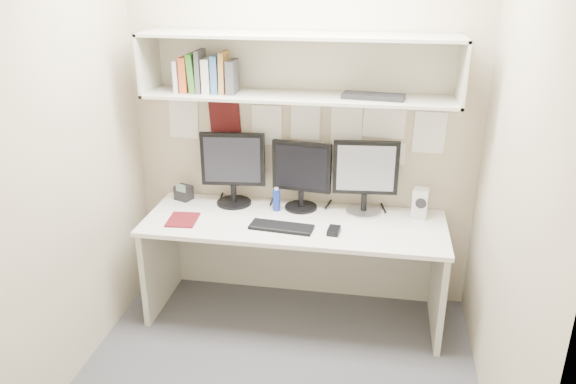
% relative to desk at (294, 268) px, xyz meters
% --- Properties ---
extents(floor, '(2.40, 2.00, 0.01)m').
position_rel_desk_xyz_m(floor, '(0.00, -0.65, -0.37)').
color(floor, '#424146').
rests_on(floor, ground).
extents(wall_back, '(2.40, 0.02, 2.60)m').
position_rel_desk_xyz_m(wall_back, '(0.00, 0.35, 0.93)').
color(wall_back, tan).
rests_on(wall_back, ground).
extents(wall_front, '(2.40, 0.02, 2.60)m').
position_rel_desk_xyz_m(wall_front, '(0.00, -1.65, 0.93)').
color(wall_front, tan).
rests_on(wall_front, ground).
extents(wall_left, '(0.02, 2.00, 2.60)m').
position_rel_desk_xyz_m(wall_left, '(-1.20, -0.65, 0.93)').
color(wall_left, tan).
rests_on(wall_left, ground).
extents(wall_right, '(0.02, 2.00, 2.60)m').
position_rel_desk_xyz_m(wall_right, '(1.20, -0.65, 0.93)').
color(wall_right, tan).
rests_on(wall_right, ground).
extents(desk, '(2.00, 0.70, 0.73)m').
position_rel_desk_xyz_m(desk, '(0.00, 0.00, 0.00)').
color(desk, silver).
rests_on(desk, floor).
extents(overhead_hutch, '(2.00, 0.38, 0.40)m').
position_rel_desk_xyz_m(overhead_hutch, '(0.00, 0.21, 1.35)').
color(overhead_hutch, beige).
rests_on(overhead_hutch, wall_back).
extents(pinned_papers, '(1.92, 0.01, 0.48)m').
position_rel_desk_xyz_m(pinned_papers, '(0.00, 0.34, 0.88)').
color(pinned_papers, white).
rests_on(pinned_papers, wall_back).
extents(monitor_left, '(0.45, 0.25, 0.52)m').
position_rel_desk_xyz_m(monitor_left, '(-0.47, 0.22, 0.64)').
color(monitor_left, black).
rests_on(monitor_left, desk).
extents(monitor_center, '(0.41, 0.23, 0.48)m').
position_rel_desk_xyz_m(monitor_center, '(0.01, 0.22, 0.62)').
color(monitor_center, black).
rests_on(monitor_center, desk).
extents(monitor_right, '(0.44, 0.24, 0.51)m').
position_rel_desk_xyz_m(monitor_right, '(0.45, 0.22, 0.64)').
color(monitor_right, '#A5A5AA').
rests_on(monitor_right, desk).
extents(keyboard, '(0.42, 0.18, 0.02)m').
position_rel_desk_xyz_m(keyboard, '(-0.06, -0.13, 0.37)').
color(keyboard, black).
rests_on(keyboard, desk).
extents(mouse, '(0.08, 0.12, 0.04)m').
position_rel_desk_xyz_m(mouse, '(0.28, -0.15, 0.38)').
color(mouse, black).
rests_on(mouse, desk).
extents(speaker, '(0.12, 0.12, 0.20)m').
position_rel_desk_xyz_m(speaker, '(0.82, 0.20, 0.47)').
color(speaker, beige).
rests_on(speaker, desk).
extents(blue_bottle, '(0.05, 0.05, 0.17)m').
position_rel_desk_xyz_m(blue_bottle, '(-0.15, 0.15, 0.44)').
color(blue_bottle, navy).
rests_on(blue_bottle, desk).
extents(maroon_notebook, '(0.21, 0.24, 0.01)m').
position_rel_desk_xyz_m(maroon_notebook, '(-0.73, -0.13, 0.37)').
color(maroon_notebook, '#5C0F15').
rests_on(maroon_notebook, desk).
extents(desk_phone, '(0.14, 0.14, 0.14)m').
position_rel_desk_xyz_m(desk_phone, '(-0.85, 0.23, 0.42)').
color(desk_phone, black).
rests_on(desk_phone, desk).
extents(book_stack, '(0.40, 0.17, 0.27)m').
position_rel_desk_xyz_m(book_stack, '(-0.60, 0.15, 1.29)').
color(book_stack, beige).
rests_on(book_stack, overhead_hutch).
extents(hutch_tray, '(0.40, 0.19, 0.03)m').
position_rel_desk_xyz_m(hutch_tray, '(0.47, 0.14, 1.19)').
color(hutch_tray, black).
rests_on(hutch_tray, overhead_hutch).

